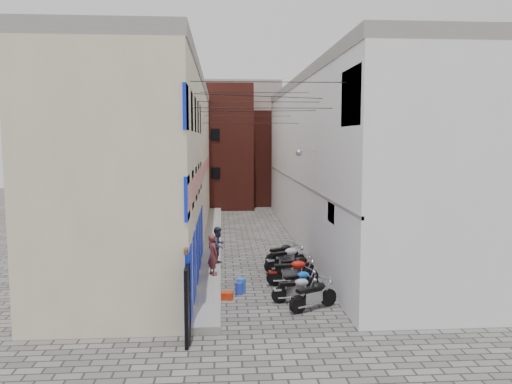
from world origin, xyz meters
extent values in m
plane|color=#4E4B49|center=(0.00, 0.00, 0.00)|extent=(90.00, 90.00, 0.00)
cube|color=gray|center=(-2.05, 13.00, 0.12)|extent=(0.90, 26.00, 0.25)
cube|color=beige|center=(-5.00, 13.00, 4.25)|extent=(5.00, 26.00, 8.50)
cube|color=#D9847A|center=(-2.54, 13.00, 4.00)|extent=(0.10, 26.00, 0.80)
cube|color=#0E24D3|center=(-2.53, 4.90, 1.30)|extent=(0.12, 10.20, 2.40)
cube|color=#0E24D3|center=(-2.55, 4.90, 5.30)|extent=(0.10, 10.20, 4.00)
cube|color=gray|center=(-5.00, 13.00, 8.75)|extent=(5.10, 26.00, 0.50)
cube|color=black|center=(-2.52, -0.40, 1.10)|extent=(0.10, 1.20, 2.20)
cube|color=white|center=(5.00, 13.00, 4.25)|extent=(5.00, 26.00, 8.50)
cube|color=#0E24D3|center=(2.55, 1.50, 7.00)|extent=(0.10, 2.40, 1.80)
cube|color=white|center=(2.56, 4.00, 3.00)|extent=(0.08, 1.00, 0.70)
cylinder|color=#B2B2B7|center=(2.15, 7.00, 5.20)|extent=(0.80, 0.06, 0.06)
sphere|color=#B2B2B7|center=(1.75, 7.00, 5.10)|extent=(0.28, 0.28, 0.28)
cube|color=gray|center=(5.00, 13.00, 8.75)|extent=(5.10, 26.00, 0.50)
cube|color=gray|center=(2.54, 13.00, 3.40)|extent=(0.10, 26.00, 0.12)
cube|color=maroon|center=(-2.00, 28.00, 5.00)|extent=(6.00, 6.00, 10.00)
cube|color=maroon|center=(3.00, 30.00, 4.00)|extent=(5.00, 6.00, 8.00)
cube|color=gray|center=(0.00, 34.00, 5.50)|extent=(8.00, 5.00, 11.00)
cube|color=black|center=(0.00, 25.20, 1.20)|extent=(2.00, 0.30, 2.40)
cylinder|color=black|center=(0.00, 2.00, 7.50)|extent=(5.20, 0.02, 0.02)
cylinder|color=black|center=(0.00, 4.00, 6.80)|extent=(5.20, 0.02, 0.02)
cylinder|color=black|center=(0.00, 6.50, 7.20)|extent=(5.20, 0.02, 0.02)
cylinder|color=black|center=(0.00, 9.00, 7.80)|extent=(5.20, 0.02, 0.02)
cylinder|color=black|center=(0.00, 12.00, 6.50)|extent=(5.20, 0.02, 0.02)
cylinder|color=black|center=(0.00, 15.00, 7.00)|extent=(5.20, 0.02, 0.02)
cylinder|color=black|center=(0.00, 5.00, 7.30)|extent=(5.65, 2.07, 0.02)
cylinder|color=black|center=(0.00, 8.00, 6.90)|extent=(5.80, 1.58, 0.02)
imported|color=brown|center=(-1.91, 5.61, 1.08)|extent=(0.64, 0.72, 1.65)
imported|color=#353950|center=(-1.70, 7.40, 1.07)|extent=(0.95, 1.01, 1.64)
cylinder|color=blue|center=(-0.93, 3.80, 0.22)|extent=(0.28, 0.28, 0.44)
cylinder|color=blue|center=(-0.84, 4.01, 0.27)|extent=(0.45, 0.45, 0.53)
cube|color=red|center=(-1.38, 3.24, 0.13)|extent=(0.47, 0.38, 0.26)
camera|label=1|loc=(-1.54, -14.05, 5.72)|focal=35.00mm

